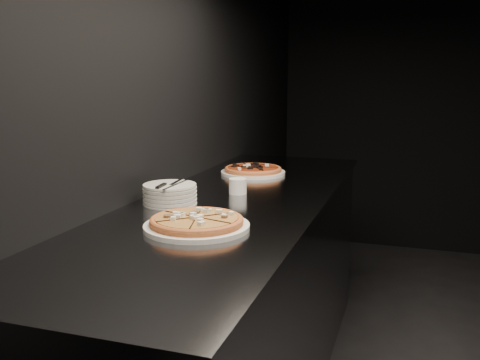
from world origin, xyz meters
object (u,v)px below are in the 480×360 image
(pizza_tomato, at_px, (253,170))
(plate_stack, at_px, (170,194))
(counter, at_px, (235,303))
(cutlery, at_px, (170,184))
(pizza_mushroom, at_px, (197,223))
(ramekin, at_px, (238,186))

(pizza_tomato, distance_m, plate_stack, 0.74)
(counter, xyz_separation_m, pizza_tomato, (-0.09, 0.56, 0.48))
(cutlery, bearing_deg, plate_stack, 112.82)
(counter, relative_size, cutlery, 10.85)
(pizza_mushroom, relative_size, ramekin, 5.10)
(pizza_mushroom, xyz_separation_m, cutlery, (-0.23, 0.28, 0.06))
(counter, height_order, ramekin, ramekin)
(counter, height_order, pizza_mushroom, pizza_mushroom)
(pizza_tomato, bearing_deg, ramekin, -81.13)
(counter, distance_m, pizza_mushroom, 0.67)
(cutlery, bearing_deg, ramekin, 50.33)
(pizza_mushroom, distance_m, plate_stack, 0.39)
(plate_stack, bearing_deg, cutlery, -62.38)
(counter, relative_size, ramekin, 32.20)
(plate_stack, relative_size, cutlery, 0.94)
(pizza_mushroom, height_order, ramekin, ramekin)
(pizza_tomato, relative_size, cutlery, 1.53)
(plate_stack, distance_m, cutlery, 0.05)
(pizza_mushroom, distance_m, ramekin, 0.56)
(pizza_tomato, xyz_separation_m, cutlery, (-0.12, -0.74, 0.06))
(pizza_tomato, distance_m, ramekin, 0.47)
(pizza_tomato, xyz_separation_m, ramekin, (0.07, -0.47, 0.01))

